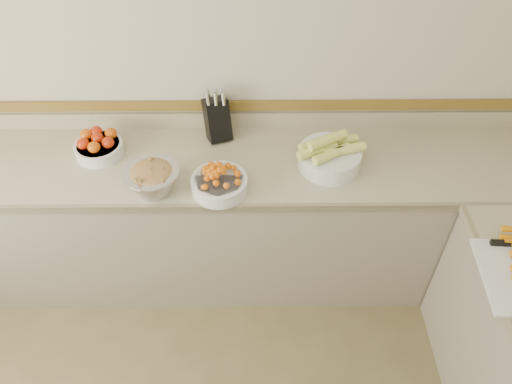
{
  "coord_description": "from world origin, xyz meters",
  "views": [
    {
      "loc": [
        0.34,
        -0.33,
        2.65
      ],
      "look_at": [
        0.35,
        1.35,
        1.0
      ],
      "focal_mm": 35.0,
      "sensor_mm": 36.0,
      "label": 1
    }
  ],
  "objects_px": {
    "tomato_bowl": "(98,146)",
    "corn_bowl": "(329,155)",
    "rhubarb_bowl": "(152,178)",
    "knife_block": "(217,119)",
    "cherry_tomato_bowl": "(219,182)"
  },
  "relations": [
    {
      "from": "tomato_bowl",
      "to": "corn_bowl",
      "type": "relative_size",
      "value": 0.72
    },
    {
      "from": "rhubarb_bowl",
      "to": "tomato_bowl",
      "type": "bearing_deg",
      "value": 139.14
    },
    {
      "from": "knife_block",
      "to": "cherry_tomato_bowl",
      "type": "relative_size",
      "value": 1.09
    },
    {
      "from": "knife_block",
      "to": "rhubarb_bowl",
      "type": "height_order",
      "value": "knife_block"
    },
    {
      "from": "knife_block",
      "to": "rhubarb_bowl",
      "type": "xyz_separation_m",
      "value": [
        -0.3,
        -0.43,
        -0.04
      ]
    },
    {
      "from": "knife_block",
      "to": "corn_bowl",
      "type": "relative_size",
      "value": 0.85
    },
    {
      "from": "cherry_tomato_bowl",
      "to": "knife_block",
      "type": "bearing_deg",
      "value": 93.24
    },
    {
      "from": "corn_bowl",
      "to": "tomato_bowl",
      "type": "bearing_deg",
      "value": 174.97
    },
    {
      "from": "cherry_tomato_bowl",
      "to": "rhubarb_bowl",
      "type": "xyz_separation_m",
      "value": [
        -0.33,
        -0.0,
        0.03
      ]
    },
    {
      "from": "knife_block",
      "to": "rhubarb_bowl",
      "type": "relative_size",
      "value": 1.11
    },
    {
      "from": "cherry_tomato_bowl",
      "to": "rhubarb_bowl",
      "type": "relative_size",
      "value": 1.02
    },
    {
      "from": "cherry_tomato_bowl",
      "to": "tomato_bowl",
      "type": "bearing_deg",
      "value": 156.4
    },
    {
      "from": "knife_block",
      "to": "cherry_tomato_bowl",
      "type": "xyz_separation_m",
      "value": [
        0.02,
        -0.43,
        -0.07
      ]
    },
    {
      "from": "corn_bowl",
      "to": "knife_block",
      "type": "bearing_deg",
      "value": 157.17
    },
    {
      "from": "corn_bowl",
      "to": "rhubarb_bowl",
      "type": "relative_size",
      "value": 1.3
    }
  ]
}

